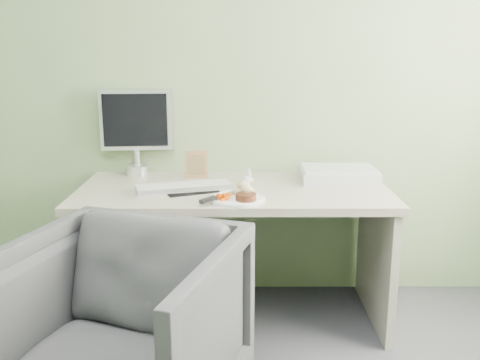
{
  "coord_description": "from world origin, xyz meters",
  "views": [
    {
      "loc": [
        0.03,
        -1.05,
        1.42
      ],
      "look_at": [
        0.03,
        1.5,
        0.8
      ],
      "focal_mm": 40.0,
      "sensor_mm": 36.0,
      "label": 1
    }
  ],
  "objects_px": {
    "plate": "(238,199)",
    "scanner": "(338,175)",
    "desk": "(234,221)",
    "desk_chair": "(121,333)",
    "monitor": "(136,127)"
  },
  "relations": [
    {
      "from": "desk",
      "to": "plate",
      "type": "relative_size",
      "value": 6.17
    },
    {
      "from": "monitor",
      "to": "desk_chair",
      "type": "distance_m",
      "value": 1.32
    },
    {
      "from": "desk",
      "to": "monitor",
      "type": "height_order",
      "value": "monitor"
    },
    {
      "from": "plate",
      "to": "desk",
      "type": "bearing_deg",
      "value": 95.13
    },
    {
      "from": "desk",
      "to": "scanner",
      "type": "xyz_separation_m",
      "value": [
        0.57,
        0.15,
        0.21
      ]
    },
    {
      "from": "plate",
      "to": "scanner",
      "type": "xyz_separation_m",
      "value": [
        0.55,
        0.4,
        0.03
      ]
    },
    {
      "from": "desk_chair",
      "to": "scanner",
      "type": "bearing_deg",
      "value": 63.47
    },
    {
      "from": "desk",
      "to": "plate",
      "type": "distance_m",
      "value": 0.31
    },
    {
      "from": "desk",
      "to": "desk_chair",
      "type": "distance_m",
      "value": 0.96
    },
    {
      "from": "scanner",
      "to": "desk_chair",
      "type": "height_order",
      "value": "scanner"
    },
    {
      "from": "scanner",
      "to": "plate",
      "type": "bearing_deg",
      "value": -143.64
    },
    {
      "from": "monitor",
      "to": "desk_chair",
      "type": "bearing_deg",
      "value": -88.31
    },
    {
      "from": "scanner",
      "to": "desk",
      "type": "bearing_deg",
      "value": -164.65
    },
    {
      "from": "desk",
      "to": "plate",
      "type": "xyz_separation_m",
      "value": [
        0.02,
        -0.25,
        0.19
      ]
    },
    {
      "from": "scanner",
      "to": "monitor",
      "type": "xyz_separation_m",
      "value": [
        -1.12,
        0.16,
        0.24
      ]
    }
  ]
}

